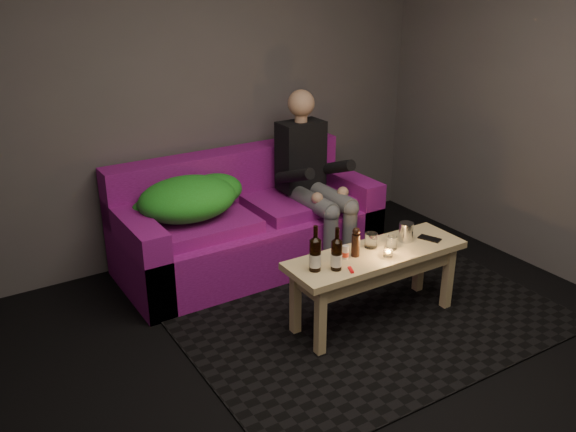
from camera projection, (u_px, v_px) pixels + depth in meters
name	position (u px, v px, depth m)	size (l,w,h in m)	color
floor	(386.00, 394.00, 3.33)	(4.50, 4.50, 0.00)	black
room	(345.00, 78.00, 3.07)	(4.50, 4.50, 4.50)	silver
rug	(368.00, 315.00, 4.07)	(2.43, 1.76, 0.01)	black
sofa	(246.00, 227.00, 4.70)	(1.96, 0.88, 0.84)	#79106B
green_blanket	(191.00, 198.00, 4.35)	(0.86, 0.59, 0.29)	#2A911A
person	(312.00, 175.00, 4.68)	(0.35, 0.81, 1.31)	black
coffee_table	(376.00, 264.00, 3.88)	(1.22, 0.40, 0.50)	#DAC680
beer_bottle_a	(315.00, 254.00, 3.57)	(0.07, 0.07, 0.29)	black
beer_bottle_b	(337.00, 254.00, 3.58)	(0.07, 0.07, 0.27)	black
salt_shaker	(345.00, 252.00, 3.74)	(0.04, 0.04, 0.09)	silver
pepper_mill	(356.00, 245.00, 3.76)	(0.05, 0.05, 0.14)	black
tumbler_back	(371.00, 240.00, 3.89)	(0.08, 0.08, 0.10)	white
tealight	(388.00, 253.00, 3.77)	(0.06, 0.06, 0.04)	white
tumbler_front	(392.00, 243.00, 3.87)	(0.07, 0.07, 0.09)	white
steel_cup	(406.00, 232.00, 3.97)	(0.09, 0.09, 0.13)	#B6B9BD
smartphone	(430.00, 239.00, 4.02)	(0.07, 0.14, 0.01)	black
red_lighter	(351.00, 270.00, 3.60)	(0.02, 0.07, 0.01)	red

